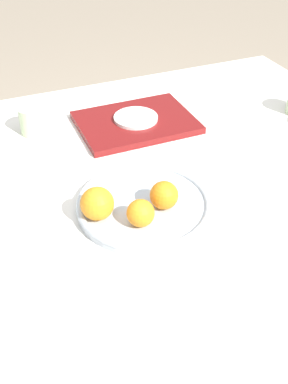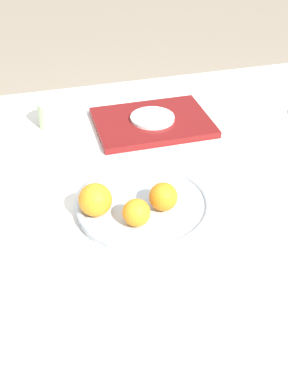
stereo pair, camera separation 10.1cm
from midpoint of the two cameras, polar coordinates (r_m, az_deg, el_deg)
The scene contains 9 objects.
ground_plane at distance 1.78m, azimuth -1.43°, elevation -15.38°, with size 12.00×12.00×0.00m, color gray.
table at distance 1.50m, azimuth -1.65°, elevation -6.67°, with size 1.39×0.90×0.76m.
fruit_platter at distance 1.03m, azimuth -2.80°, elevation -1.71°, with size 0.31×0.31×0.03m.
orange_0 at distance 1.00m, azimuth -0.32°, elevation -0.52°, with size 0.06×0.06×0.06m.
orange_1 at distance 0.96m, azimuth -3.47°, elevation -2.82°, with size 0.06×0.06×0.06m.
orange_2 at distance 0.98m, azimuth -8.91°, elevation -1.58°, with size 0.07×0.07×0.07m.
serving_tray at distance 1.36m, azimuth -3.19°, elevation 8.75°, with size 0.34×0.25×0.02m.
side_plate at distance 1.35m, azimuth -3.22°, elevation 9.31°, with size 0.13×0.13×0.01m.
cup_2 at distance 1.36m, azimuth -16.00°, elevation 8.69°, with size 0.08×0.08×0.08m.
Camera 1 is at (-0.42, -0.98, 1.43)m, focal length 42.00 mm.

